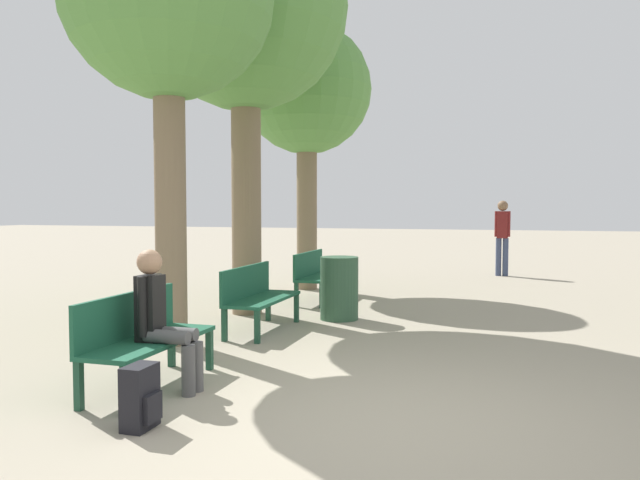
{
  "coord_description": "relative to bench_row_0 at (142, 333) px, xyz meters",
  "views": [
    {
      "loc": [
        0.87,
        -4.5,
        1.63
      ],
      "look_at": [
        -1.98,
        4.93,
        1.1
      ],
      "focal_mm": 35.0,
      "sensor_mm": 36.0,
      "label": 1
    }
  ],
  "objects": [
    {
      "name": "ground_plane",
      "position": [
        2.27,
        -0.34,
        -0.49
      ],
      "size": [
        80.0,
        80.0,
        0.0
      ],
      "primitive_type": "plane",
      "color": "gray"
    },
    {
      "name": "tree_row_1",
      "position": [
        -0.65,
        3.85,
        4.03
      ],
      "size": [
        3.06,
        3.06,
        6.12
      ],
      "color": "#7A664C",
      "rests_on": "ground_plane"
    },
    {
      "name": "trash_bin",
      "position": [
        0.83,
        3.77,
        -0.04
      ],
      "size": [
        0.55,
        0.55,
        0.9
      ],
      "color": "#2D5138",
      "rests_on": "ground_plane"
    },
    {
      "name": "bench_row_0",
      "position": [
        0.0,
        0.0,
        0.0
      ],
      "size": [
        0.52,
        1.52,
        0.85
      ],
      "color": "#195138",
      "rests_on": "ground_plane"
    },
    {
      "name": "bench_row_1",
      "position": [
        0.0,
        2.67,
        0.0
      ],
      "size": [
        0.52,
        1.52,
        0.85
      ],
      "color": "#195138",
      "rests_on": "ground_plane"
    },
    {
      "name": "pedestrian_near",
      "position": [
        3.02,
        10.31,
        0.52
      ],
      "size": [
        0.36,
        0.24,
        1.76
      ],
      "color": "#384260",
      "rests_on": "ground_plane"
    },
    {
      "name": "tree_row_2",
      "position": [
        -0.65,
        6.8,
        3.35
      ],
      "size": [
        2.52,
        2.52,
        5.17
      ],
      "color": "#7A664C",
      "rests_on": "ground_plane"
    },
    {
      "name": "bench_row_2",
      "position": [
        0.0,
        5.33,
        0.0
      ],
      "size": [
        0.52,
        1.52,
        0.85
      ],
      "color": "#195138",
      "rests_on": "ground_plane"
    },
    {
      "name": "person_seated",
      "position": [
        0.23,
        -0.05,
        0.18
      ],
      "size": [
        0.58,
        0.33,
        1.25
      ],
      "color": "#4C4C4C",
      "rests_on": "ground_plane"
    },
    {
      "name": "backpack",
      "position": [
        0.59,
        -0.93,
        -0.26
      ],
      "size": [
        0.21,
        0.28,
        0.47
      ],
      "color": "black",
      "rests_on": "ground_plane"
    }
  ]
}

